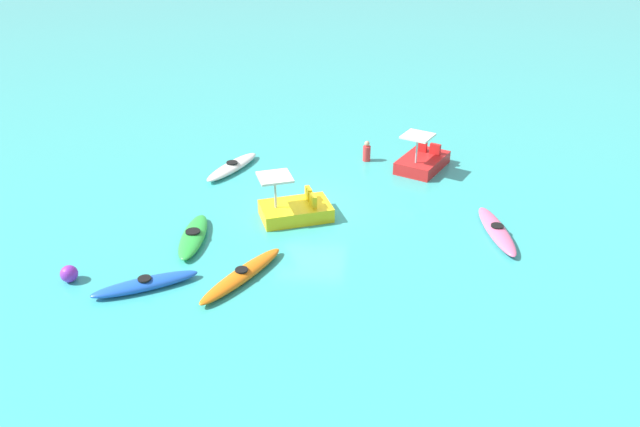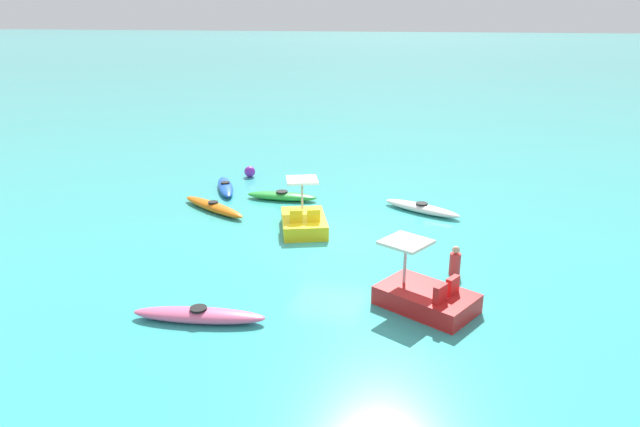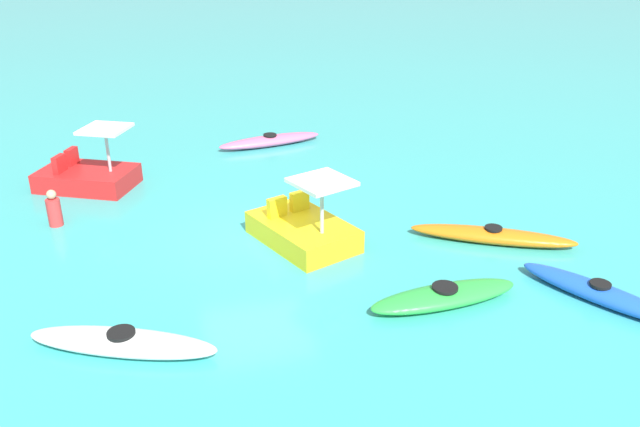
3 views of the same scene
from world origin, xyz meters
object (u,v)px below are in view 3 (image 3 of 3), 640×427
(pedal_boat_red, at_px, (88,175))
(kayak_green, at_px, (444,296))
(kayak_orange, at_px, (493,236))
(kayak_blue, at_px, (599,293))
(person_near_shore, at_px, (54,210))
(kayak_pink, at_px, (270,141))
(kayak_white, at_px, (122,342))
(pedal_boat_yellow, at_px, (303,228))

(pedal_boat_red, bearing_deg, kayak_green, 41.54)
(kayak_orange, relative_size, kayak_blue, 1.16)
(kayak_green, height_order, person_near_shore, person_near_shore)
(kayak_pink, distance_m, kayak_white, 10.84)
(kayak_orange, height_order, pedal_boat_yellow, pedal_boat_yellow)
(kayak_white, height_order, kayak_blue, same)
(kayak_white, xyz_separation_m, pedal_boat_yellow, (-3.14, 3.74, 0.17))
(kayak_blue, height_order, pedal_boat_yellow, pedal_boat_yellow)
(pedal_boat_yellow, relative_size, person_near_shore, 3.17)
(kayak_orange, relative_size, pedal_boat_yellow, 1.23)
(kayak_orange, height_order, pedal_boat_red, pedal_boat_red)
(kayak_green, height_order, kayak_blue, same)
(pedal_boat_yellow, bearing_deg, kayak_pink, 176.09)
(kayak_white, distance_m, kayak_blue, 8.55)
(kayak_blue, relative_size, pedal_boat_yellow, 1.06)
(pedal_boat_red, bearing_deg, kayak_pink, 113.51)
(kayak_pink, height_order, kayak_blue, same)
(kayak_green, distance_m, person_near_shore, 9.07)
(kayak_pink, relative_size, kayak_blue, 1.15)
(kayak_blue, bearing_deg, kayak_pink, -157.64)
(pedal_boat_red, distance_m, pedal_boat_yellow, 6.61)
(pedal_boat_red, bearing_deg, kayak_blue, 49.42)
(kayak_pink, bearing_deg, kayak_white, -22.86)
(kayak_pink, relative_size, kayak_orange, 0.98)
(kayak_green, height_order, kayak_orange, same)
(kayak_blue, bearing_deg, kayak_orange, -163.97)
(kayak_pink, bearing_deg, pedal_boat_red, -66.49)
(kayak_green, bearing_deg, kayak_blue, 78.37)
(kayak_white, xyz_separation_m, kayak_orange, (-2.15, 7.76, -0.00))
(kayak_green, distance_m, pedal_boat_yellow, 3.66)
(kayak_pink, bearing_deg, kayak_green, 8.55)
(pedal_boat_red, distance_m, person_near_shore, 2.37)
(kayak_pink, bearing_deg, pedal_boat_yellow, -3.91)
(kayak_green, relative_size, person_near_shore, 3.39)
(kayak_pink, relative_size, pedal_boat_red, 1.21)
(pedal_boat_red, height_order, person_near_shore, pedal_boat_red)
(kayak_green, height_order, kayak_pink, same)
(pedal_boat_yellow, xyz_separation_m, person_near_shore, (-2.25, -5.37, 0.05))
(kayak_orange, bearing_deg, kayak_white, -74.55)
(kayak_white, relative_size, kayak_orange, 0.94)
(kayak_blue, bearing_deg, kayak_green, -101.63)
(kayak_white, xyz_separation_m, person_near_shore, (-5.40, -1.63, 0.22))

